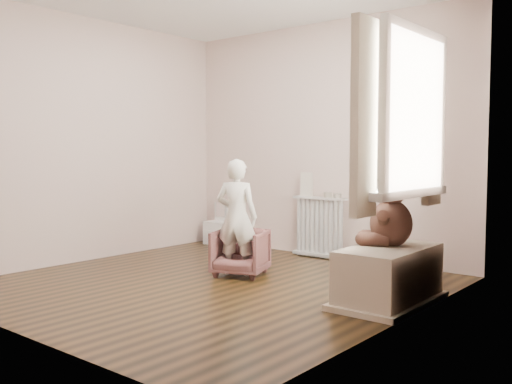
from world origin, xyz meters
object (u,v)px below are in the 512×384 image
Objects in this scene: armchair at (240,252)px; child at (237,217)px; radiator at (319,223)px; toy_bench at (389,278)px; teddy_bear at (391,216)px; toy_vanity at (219,223)px; plush_cat at (422,174)px.

child reaches higher than armchair.
radiator reaches higher than toy_bench.
teddy_bear reaches higher than armchair.
child is at bearing -93.31° from radiator.
armchair is (1.41, -1.22, -0.06)m from toy_vanity.
child is 1.59m from toy_bench.
radiator is at bearing 65.63° from armchair.
toy_bench is at bearing -93.33° from teddy_bear.
radiator is 1.31m from child.
armchair is 0.89× the size of teddy_bear.
toy_bench is 0.85m from plush_cat.
teddy_bear is (2.92, -1.16, 0.40)m from toy_vanity.
child is 1.76m from plush_cat.
child is 1.16× the size of toy_bench.
toy_bench is at bearing -22.32° from armchair.
radiator is 1.40× the size of armchair.
teddy_bear is (-0.04, 0.10, 0.47)m from toy_bench.
toy_vanity is at bearing -178.85° from radiator.
radiator is 1.96m from toy_bench.
plush_cat is at bearing -32.75° from radiator.
child is 1.52m from teddy_bear.
radiator is at bearing 138.79° from toy_bench.
toy_vanity is 3.22m from toy_bench.
toy_bench is 1.73× the size of teddy_bear.
teddy_bear is at bearing 110.10° from toy_bench.
teddy_bear is at bearing -150.59° from plush_cat.
child is (0.00, -0.05, 0.34)m from armchair.
child is 4.38× the size of plush_cat.
child reaches higher than toy_bench.
radiator is 0.72× the size of toy_bench.
teddy_bear is (1.43, -1.19, 0.28)m from radiator.
teddy_bear is at bearing -21.66° from toy_vanity.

